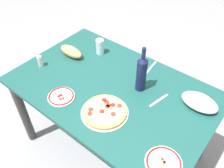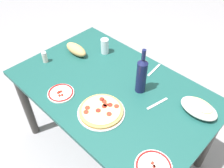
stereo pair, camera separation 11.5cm
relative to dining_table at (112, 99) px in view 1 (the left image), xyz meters
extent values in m
plane|color=gray|center=(0.00, 0.00, -0.64)|extent=(8.00, 8.00, 0.00)
cube|color=#194C47|center=(0.00, 0.00, 0.10)|extent=(1.41, 0.91, 0.03)
cylinder|color=#33302D|center=(-0.65, -0.39, -0.28)|extent=(0.07, 0.07, 0.73)
cylinder|color=#33302D|center=(0.65, -0.39, -0.28)|extent=(0.07, 0.07, 0.73)
cylinder|color=#33302D|center=(0.65, 0.39, -0.28)|extent=(0.07, 0.07, 0.73)
cylinder|color=#B7B7BC|center=(-0.11, 0.21, 0.12)|extent=(0.30, 0.30, 0.01)
cylinder|color=tan|center=(-0.11, 0.21, 0.13)|extent=(0.28, 0.28, 0.02)
cylinder|color=#EFD684|center=(-0.11, 0.21, 0.14)|extent=(0.24, 0.24, 0.01)
cylinder|color=#B22D1E|center=(-0.11, 0.17, 0.15)|extent=(0.03, 0.03, 0.00)
cylinder|color=#B22D1E|center=(-0.06, 0.29, 0.15)|extent=(0.03, 0.03, 0.00)
cylinder|color=maroon|center=(-0.05, 0.15, 0.15)|extent=(0.03, 0.03, 0.00)
cylinder|color=#B22D1E|center=(-0.17, 0.20, 0.15)|extent=(0.03, 0.03, 0.00)
cylinder|color=#B22D1E|center=(-0.16, 0.13, 0.15)|extent=(0.03, 0.03, 0.00)
cylinder|color=#B22D1E|center=(-0.04, 0.26, 0.15)|extent=(0.03, 0.03, 0.00)
cylinder|color=maroon|center=(-0.11, 0.23, 0.15)|extent=(0.03, 0.03, 0.00)
cylinder|color=maroon|center=(-0.11, 0.18, 0.15)|extent=(0.03, 0.03, 0.00)
cylinder|color=maroon|center=(-0.13, 0.15, 0.15)|extent=(0.03, 0.03, 0.00)
cylinder|color=#B22D1E|center=(-0.08, 0.15, 0.15)|extent=(0.03, 0.03, 0.00)
ellipsoid|color=white|center=(-0.54, -0.22, 0.15)|extent=(0.24, 0.15, 0.07)
ellipsoid|color=#AD2819|center=(-0.54, -0.22, 0.16)|extent=(0.20, 0.12, 0.03)
ellipsoid|color=#EFD684|center=(-0.54, -0.22, 0.18)|extent=(0.17, 0.11, 0.02)
cylinder|color=#141942|center=(-0.16, -0.11, 0.24)|extent=(0.07, 0.07, 0.24)
cone|color=#141942|center=(-0.16, -0.11, 0.37)|extent=(0.07, 0.07, 0.03)
cylinder|color=#141942|center=(-0.16, -0.11, 0.42)|extent=(0.03, 0.03, 0.07)
cylinder|color=silver|center=(0.33, -0.25, 0.18)|extent=(0.06, 0.06, 0.13)
cylinder|color=white|center=(0.20, 0.29, 0.12)|extent=(0.18, 0.18, 0.01)
torus|color=red|center=(0.20, 0.29, 0.13)|extent=(0.17, 0.17, 0.01)
cube|color=#AD2819|center=(0.21, 0.28, 0.13)|extent=(0.01, 0.01, 0.01)
cube|color=#AD2819|center=(0.21, 0.30, 0.13)|extent=(0.01, 0.01, 0.01)
cube|color=#AD2819|center=(0.18, 0.30, 0.13)|extent=(0.01, 0.01, 0.01)
cube|color=#AD2819|center=(0.21, 0.31, 0.13)|extent=(0.01, 0.01, 0.01)
cube|color=#AD2819|center=(0.18, 0.31, 0.13)|extent=(0.01, 0.01, 0.01)
cylinder|color=white|center=(-0.57, 0.28, 0.12)|extent=(0.20, 0.20, 0.01)
torus|color=red|center=(-0.57, 0.28, 0.13)|extent=(0.18, 0.18, 0.01)
cube|color=#AD2819|center=(-0.58, 0.28, 0.13)|extent=(0.01, 0.01, 0.01)
cube|color=#AD2819|center=(-0.56, 0.27, 0.13)|extent=(0.01, 0.01, 0.01)
cube|color=#AD2819|center=(-0.58, 0.28, 0.13)|extent=(0.01, 0.01, 0.01)
ellipsoid|color=tan|center=(0.48, -0.08, 0.16)|extent=(0.22, 0.09, 0.08)
cylinder|color=silver|center=(0.58, 0.16, 0.15)|extent=(0.04, 0.04, 0.07)
cylinder|color=#B7B7BC|center=(0.58, 0.16, 0.20)|extent=(0.04, 0.04, 0.01)
cube|color=#B7B7BC|center=(-0.32, -0.09, 0.12)|extent=(0.05, 0.17, 0.00)
cube|color=#B7B7BC|center=(-0.10, -0.35, 0.12)|extent=(0.03, 0.17, 0.00)
camera|label=1|loc=(-0.76, 0.94, 1.29)|focal=38.60mm
camera|label=2|loc=(-0.85, 0.87, 1.29)|focal=38.60mm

